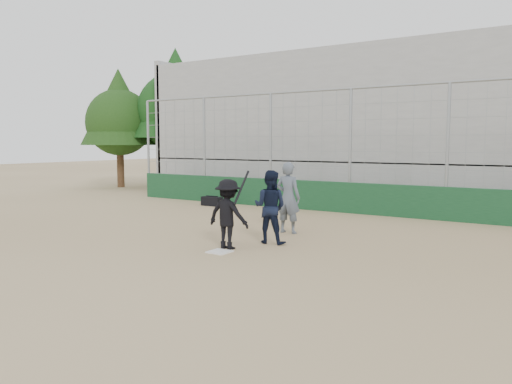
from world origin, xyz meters
The scene contains 10 objects.
ground centered at (0.00, 0.00, 0.00)m, with size 90.00×90.00×0.00m, color olive.
home_plate centered at (0.00, 0.00, 0.01)m, with size 0.44×0.44×0.02m, color white.
backstop centered at (0.00, 7.00, 0.96)m, with size 18.10×0.25×4.04m.
bleachers centered at (0.00, 11.95, 2.92)m, with size 20.25×6.70×6.98m.
tree_left centered at (-11.00, 11.00, 4.39)m, with size 4.48×4.48×7.00m.
tree_right centered at (-13.50, 9.50, 3.76)m, with size 3.84×3.84×6.00m.
batter_at_plate centered at (-0.06, 0.38, 0.75)m, with size 0.98×0.72×1.69m.
catcher_crouched centered at (0.41, 1.35, 0.56)m, with size 0.85×0.68×1.13m.
umpire centered at (0.11, 2.73, 0.81)m, with size 0.66×0.43×1.62m, color #545E6A.
equipment_bag centered at (-4.87, 6.00, 0.17)m, with size 0.77×0.33×0.37m.
Camera 1 is at (6.19, -8.20, 2.29)m, focal length 35.00 mm.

